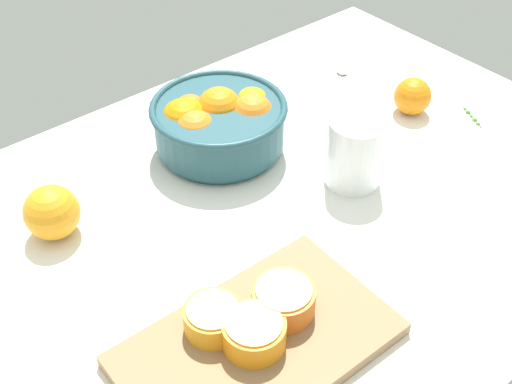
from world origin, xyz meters
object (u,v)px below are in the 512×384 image
at_px(juice_glass, 354,156).
at_px(orange_half_2, 283,299).
at_px(cutting_board, 257,345).
at_px(loose_orange_3, 413,96).
at_px(spoon, 339,61).
at_px(orange_half_1, 213,318).
at_px(loose_orange_2, 52,212).
at_px(fruit_bowl, 217,123).
at_px(orange_half_0, 254,332).

distance_m(juice_glass, orange_half_2, 0.30).
height_order(cutting_board, loose_orange_3, loose_orange_3).
xyz_separation_m(loose_orange_3, spoon, (0.03, 0.21, -0.03)).
bearing_deg(spoon, orange_half_1, -147.80).
distance_m(loose_orange_3, spoon, 0.21).
distance_m(cutting_board, spoon, 0.72).
height_order(orange_half_1, spoon, orange_half_1).
bearing_deg(juice_glass, loose_orange_3, 16.87).
xyz_separation_m(loose_orange_2, spoon, (0.67, 0.08, -0.04)).
bearing_deg(orange_half_2, cutting_board, -164.72).
xyz_separation_m(fruit_bowl, orange_half_1, (-0.24, -0.31, -0.01)).
bearing_deg(juice_glass, orange_half_0, -155.05).
bearing_deg(orange_half_1, orange_half_0, -63.98).
relative_size(fruit_bowl, loose_orange_3, 3.37).
distance_m(fruit_bowl, orange_half_2, 0.38).
relative_size(cutting_board, orange_half_0, 4.23).
distance_m(orange_half_2, loose_orange_2, 0.36).
relative_size(orange_half_0, loose_orange_2, 0.97).
relative_size(juice_glass, loose_orange_3, 1.70).
distance_m(fruit_bowl, juice_glass, 0.23).
relative_size(orange_half_2, loose_orange_2, 0.99).
bearing_deg(loose_orange_3, orange_half_2, -157.29).
height_order(fruit_bowl, cutting_board, fruit_bowl).
xyz_separation_m(fruit_bowl, juice_glass, (0.11, -0.20, -0.00)).
xyz_separation_m(orange_half_1, loose_orange_3, (0.58, 0.17, -0.00)).
xyz_separation_m(orange_half_2, spoon, (0.52, 0.42, -0.03)).
bearing_deg(loose_orange_2, spoon, 7.16).
bearing_deg(loose_orange_2, orange_half_1, -77.50).
bearing_deg(loose_orange_3, orange_half_1, -163.43).
xyz_separation_m(orange_half_0, spoon, (0.58, 0.43, -0.03)).
bearing_deg(loose_orange_3, spoon, 82.69).
relative_size(orange_half_0, orange_half_2, 0.97).
distance_m(cutting_board, loose_orange_3, 0.59).
bearing_deg(orange_half_0, spoon, 36.55).
height_order(juice_glass, loose_orange_2, juice_glass).
bearing_deg(juice_glass, orange_half_2, -152.81).
relative_size(orange_half_1, loose_orange_2, 0.90).
xyz_separation_m(fruit_bowl, spoon, (0.36, 0.07, -0.05)).
relative_size(orange_half_1, orange_half_2, 0.90).
bearing_deg(orange_half_2, loose_orange_3, 22.71).
bearing_deg(fruit_bowl, loose_orange_2, -177.70).
height_order(fruit_bowl, juice_glass, juice_glass).
distance_m(cutting_board, orange_half_2, 0.06).
xyz_separation_m(cutting_board, orange_half_1, (-0.03, 0.05, 0.03)).
xyz_separation_m(juice_glass, orange_half_1, (-0.35, -0.10, -0.01)).
bearing_deg(orange_half_2, juice_glass, 27.19).
xyz_separation_m(fruit_bowl, orange_half_2, (-0.16, -0.34, -0.01)).
bearing_deg(fruit_bowl, loose_orange_3, -22.14).
xyz_separation_m(cutting_board, loose_orange_3, (0.55, 0.22, 0.02)).
distance_m(fruit_bowl, loose_orange_2, 0.31).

